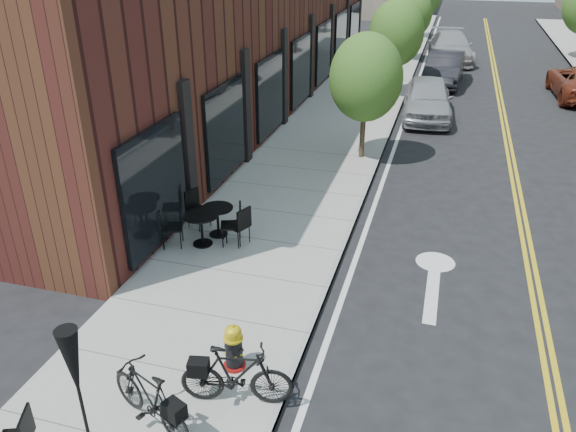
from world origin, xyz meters
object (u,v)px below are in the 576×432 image
(patio_umbrella, at_px, (75,375))
(parked_car_b, at_px, (444,68))
(bicycle_left, at_px, (150,398))
(parked_car_c, at_px, (450,47))
(bistro_set_c, at_px, (201,225))
(parked_car_a, at_px, (427,98))
(bistro_set_b, at_px, (218,217))
(fire_hydrant, at_px, (234,347))
(bicycle_right, at_px, (237,376))

(patio_umbrella, height_order, parked_car_b, patio_umbrella)
(bicycle_left, xyz_separation_m, parked_car_c, (3.28, 28.28, 0.17))
(patio_umbrella, bearing_deg, parked_car_c, 82.98)
(parked_car_b, bearing_deg, bistro_set_c, -101.22)
(patio_umbrella, height_order, parked_car_a, patio_umbrella)
(bicycle_left, height_order, bistro_set_b, bicycle_left)
(fire_hydrant, relative_size, bistro_set_c, 0.46)
(bicycle_left, bearing_deg, bistro_set_c, -140.22)
(bistro_set_b, height_order, bistro_set_c, bistro_set_c)
(parked_car_a, distance_m, parked_car_b, 5.85)
(fire_hydrant, relative_size, bicycle_left, 0.50)
(parked_car_b, bearing_deg, parked_car_a, -90.71)
(bistro_set_c, relative_size, patio_umbrella, 0.78)
(bistro_set_c, bearing_deg, parked_car_b, 54.90)
(fire_hydrant, height_order, bicycle_left, bicycle_left)
(parked_car_c, bearing_deg, parked_car_b, -98.56)
(parked_car_a, relative_size, parked_car_b, 0.99)
(bistro_set_b, distance_m, patio_umbrella, 6.67)
(bistro_set_c, distance_m, parked_car_b, 18.24)
(bistro_set_c, xyz_separation_m, parked_car_b, (4.61, 17.65, 0.15))
(parked_car_b, bearing_deg, parked_car_c, 92.20)
(bistro_set_b, bearing_deg, parked_car_c, 101.21)
(fire_hydrant, height_order, patio_umbrella, patio_umbrella)
(bistro_set_b, bearing_deg, parked_car_b, 98.01)
(bicycle_left, bearing_deg, parked_car_c, -162.92)
(bicycle_right, bearing_deg, bicycle_left, 113.94)
(parked_car_a, relative_size, parked_car_c, 0.83)
(bistro_set_c, relative_size, parked_car_c, 0.33)
(bicycle_left, distance_m, bicycle_right, 1.26)
(bicycle_right, height_order, parked_car_b, parked_car_b)
(patio_umbrella, bearing_deg, bistro_set_b, 98.39)
(bistro_set_b, xyz_separation_m, patio_umbrella, (0.96, -6.49, 1.20))
(parked_car_a, bearing_deg, bicycle_left, -103.42)
(bicycle_left, bearing_deg, bistro_set_b, -143.32)
(bistro_set_b, bearing_deg, bistro_set_c, -85.64)
(bicycle_left, height_order, parked_car_a, parked_car_a)
(bicycle_left, height_order, patio_umbrella, patio_umbrella)
(bicycle_right, relative_size, patio_umbrella, 0.73)
(parked_car_a, bearing_deg, bicycle_right, -100.28)
(bistro_set_c, bearing_deg, parked_car_a, 50.02)
(bicycle_left, height_order, bistro_set_c, bicycle_left)
(patio_umbrella, xyz_separation_m, parked_car_c, (3.60, 29.22, -1.00))
(parked_car_b, bearing_deg, bicycle_left, -94.52)
(parked_car_a, distance_m, parked_car_c, 11.46)
(bicycle_left, xyz_separation_m, bistro_set_b, (-1.28, 5.55, -0.03))
(fire_hydrant, relative_size, parked_car_a, 0.18)
(bicycle_right, bearing_deg, fire_hydrant, 12.53)
(bistro_set_b, distance_m, parked_car_a, 11.99)
(bistro_set_b, bearing_deg, parked_car_a, 92.96)
(fire_hydrant, distance_m, bicycle_right, 0.78)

